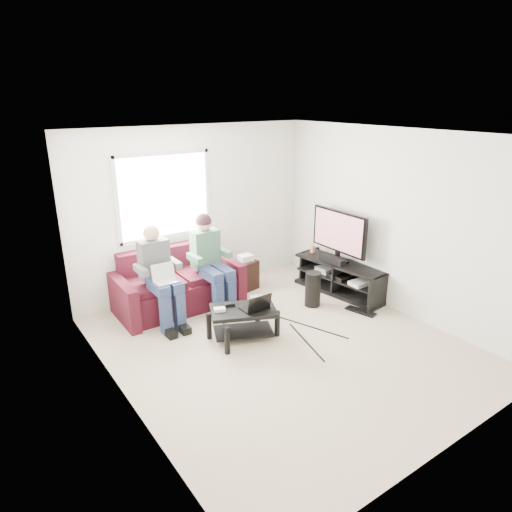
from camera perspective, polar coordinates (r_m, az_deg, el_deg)
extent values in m
plane|color=#C1B596|center=(5.91, 3.38, -11.10)|extent=(4.50, 4.50, 0.00)
plane|color=white|center=(5.10, 3.97, 14.92)|extent=(4.50, 4.50, 0.00)
plane|color=silver|center=(7.19, -7.62, 5.62)|extent=(4.50, 0.00, 4.50)
plane|color=silver|center=(4.00, 24.30, -7.57)|extent=(4.50, 0.00, 4.50)
plane|color=silver|center=(4.47, -16.89, -3.78)|extent=(0.00, 4.50, 4.50)
plane|color=silver|center=(6.75, 17.11, 4.00)|extent=(0.00, 4.50, 4.50)
cube|color=white|center=(6.90, -11.39, 7.39)|extent=(1.40, 0.01, 1.20)
cube|color=silver|center=(6.89, -11.36, 7.37)|extent=(1.48, 0.04, 1.28)
cube|color=#46111C|center=(6.89, -9.55, -4.67)|extent=(1.54, 0.83, 0.43)
cube|color=#46111C|center=(7.04, -11.01, -0.46)|extent=(1.53, 0.22, 0.44)
cube|color=#46111C|center=(6.58, -16.19, -5.54)|extent=(0.16, 0.92, 0.61)
cube|color=#46111C|center=(7.22, -3.60, -2.50)|extent=(0.16, 0.92, 0.61)
cube|color=#46111C|center=(6.64, -12.51, -3.37)|extent=(0.72, 0.70, 0.10)
cube|color=#46111C|center=(6.93, -6.80, -2.04)|extent=(0.72, 0.70, 0.10)
cube|color=navy|center=(6.19, -12.12, -3.86)|extent=(0.16, 0.45, 0.14)
cube|color=navy|center=(6.26, -10.44, -3.47)|extent=(0.16, 0.45, 0.14)
cube|color=navy|center=(6.17, -11.21, -7.27)|extent=(0.13, 0.13, 0.53)
cube|color=navy|center=(6.24, -9.53, -6.84)|extent=(0.13, 0.13, 0.53)
cube|color=#55565A|center=(6.40, -12.63, -0.40)|extent=(0.40, 0.22, 0.55)
sphere|color=#D8A987|center=(6.31, -12.95, 2.81)|extent=(0.22, 0.22, 0.22)
cube|color=navy|center=(6.50, -5.65, -2.32)|extent=(0.16, 0.45, 0.14)
cube|color=navy|center=(6.60, -4.14, -1.96)|extent=(0.16, 0.45, 0.14)
cube|color=navy|center=(6.49, -4.74, -5.55)|extent=(0.13, 0.13, 0.53)
cube|color=navy|center=(6.58, -3.24, -5.14)|extent=(0.13, 0.13, 0.53)
cube|color=#565858|center=(6.72, -6.36, 0.93)|extent=(0.40, 0.22, 0.55)
sphere|color=#D8A987|center=(6.63, -6.56, 4.00)|extent=(0.22, 0.22, 0.22)
sphere|color=#321920|center=(6.62, -6.58, 4.34)|extent=(0.23, 0.23, 0.23)
cube|color=black|center=(5.90, -1.61, -6.83)|extent=(0.96, 0.80, 0.05)
cube|color=black|center=(6.03, -1.58, -9.36)|extent=(0.86, 0.70, 0.02)
cube|color=black|center=(5.65, -3.63, -10.52)|extent=(0.05, 0.05, 0.36)
cube|color=black|center=(6.03, 2.67, -8.43)|extent=(0.05, 0.05, 0.36)
cube|color=black|center=(5.99, -5.89, -8.73)|extent=(0.05, 0.05, 0.36)
cube|color=black|center=(6.35, 0.20, -6.89)|extent=(0.05, 0.05, 0.36)
cube|color=silver|center=(5.84, -4.58, -6.68)|extent=(0.16, 0.14, 0.04)
cube|color=black|center=(5.97, -3.38, -6.05)|extent=(0.16, 0.13, 0.04)
cube|color=gray|center=(6.14, -0.05, -5.23)|extent=(0.16, 0.14, 0.04)
cube|color=black|center=(7.30, 10.65, -0.94)|extent=(0.68, 1.60, 0.04)
cube|color=black|center=(7.38, 10.54, -2.67)|extent=(0.63, 1.53, 0.03)
cube|color=black|center=(7.47, 10.43, -4.29)|extent=(0.68, 1.60, 0.06)
cube|color=black|center=(6.93, 14.96, -4.56)|extent=(0.47, 0.10, 0.52)
cube|color=black|center=(7.89, 6.67, -1.00)|extent=(0.47, 0.10, 0.52)
cube|color=black|center=(7.35, 10.12, -0.42)|extent=(0.12, 0.40, 0.04)
cube|color=black|center=(7.32, 10.16, 0.16)|extent=(0.06, 0.06, 0.12)
cube|color=black|center=(7.21, 10.34, 3.05)|extent=(0.05, 1.10, 0.65)
cube|color=#EB376F|center=(7.19, 10.17, 3.02)|extent=(0.01, 1.01, 0.58)
cube|color=black|center=(7.26, 9.46, -0.39)|extent=(0.12, 0.50, 0.10)
cylinder|color=#B2774C|center=(7.67, 7.10, 0.89)|extent=(0.08, 0.08, 0.12)
cube|color=silver|center=(7.12, 12.84, -3.31)|extent=(0.30, 0.22, 0.06)
cube|color=gray|center=(7.56, 8.96, -1.59)|extent=(0.34, 0.26, 0.08)
cube|color=black|center=(7.33, 10.84, -2.43)|extent=(0.38, 0.30, 0.07)
cylinder|color=black|center=(6.88, 7.12, -4.13)|extent=(0.23, 0.23, 0.53)
cube|color=black|center=(6.89, 12.94, -6.76)|extent=(0.25, 0.47, 0.02)
cube|color=black|center=(7.43, -1.30, -2.33)|extent=(0.32, 0.32, 0.48)
cube|color=silver|center=(7.33, -1.32, -0.23)|extent=(0.22, 0.18, 0.10)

